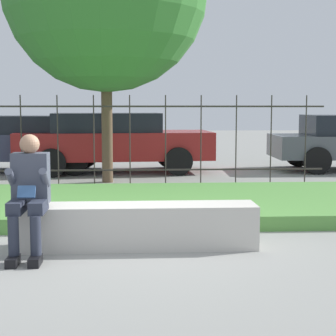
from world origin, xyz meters
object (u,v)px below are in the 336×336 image
at_px(stone_bench, 135,228).
at_px(car_parked_center, 113,140).
at_px(person_seated_reader, 29,190).
at_px(car_parked_left, 20,141).

xyz_separation_m(stone_bench, car_parked_center, (-0.54, 7.30, 0.55)).
relative_size(stone_bench, car_parked_center, 0.58).
bearing_deg(stone_bench, person_seated_reader, -165.47).
distance_m(person_seated_reader, car_parked_center, 7.61).
bearing_deg(car_parked_left, person_seated_reader, -74.02).
height_order(stone_bench, person_seated_reader, person_seated_reader).
bearing_deg(person_seated_reader, car_parked_left, 102.03).
height_order(person_seated_reader, car_parked_center, car_parked_center).
relative_size(person_seated_reader, car_parked_left, 0.28).
height_order(stone_bench, car_parked_center, car_parked_center).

